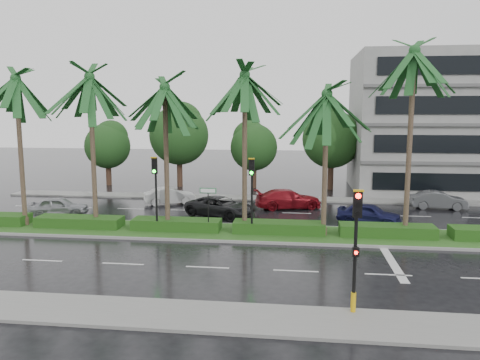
# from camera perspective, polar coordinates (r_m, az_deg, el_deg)

# --- Properties ---
(ground) EXTENTS (120.00, 120.00, 0.00)m
(ground) POSITION_cam_1_polar(r_m,az_deg,el_deg) (26.39, -1.91, -7.09)
(ground) COLOR black
(ground) RESTS_ON ground
(near_sidewalk) EXTENTS (40.00, 2.40, 0.12)m
(near_sidewalk) POSITION_cam_1_polar(r_m,az_deg,el_deg) (16.95, -7.48, -16.01)
(near_sidewalk) COLOR slate
(near_sidewalk) RESTS_ON ground
(far_sidewalk) EXTENTS (40.00, 2.00, 0.12)m
(far_sidewalk) POSITION_cam_1_polar(r_m,az_deg,el_deg) (37.98, 0.89, -2.20)
(far_sidewalk) COLOR slate
(far_sidewalk) RESTS_ON ground
(median) EXTENTS (36.00, 4.00, 0.15)m
(median) POSITION_cam_1_polar(r_m,az_deg,el_deg) (27.32, -1.59, -6.37)
(median) COLOR gray
(median) RESTS_ON ground
(hedge) EXTENTS (35.20, 1.40, 0.60)m
(hedge) POSITION_cam_1_polar(r_m,az_deg,el_deg) (27.23, -1.59, -5.62)
(hedge) COLOR #153F12
(hedge) RESTS_ON median
(lane_markings) EXTENTS (34.00, 13.06, 0.01)m
(lane_markings) POSITION_cam_1_polar(r_m,az_deg,el_deg) (25.69, 4.70, -7.53)
(lane_markings) COLOR silver
(lane_markings) RESTS_ON ground
(palm_row) EXTENTS (26.30, 4.20, 10.86)m
(palm_row) POSITION_cam_1_polar(r_m,az_deg,el_deg) (26.68, -4.35, 10.98)
(palm_row) COLOR #3C2D22
(palm_row) RESTS_ON median
(signal_near) EXTENTS (0.34, 0.45, 4.36)m
(signal_near) POSITION_cam_1_polar(r_m,az_deg,el_deg) (16.50, 13.93, -7.83)
(signal_near) COLOR black
(signal_near) RESTS_ON near_sidewalk
(signal_median_left) EXTENTS (0.34, 0.42, 4.36)m
(signal_median_left) POSITION_cam_1_polar(r_m,az_deg,el_deg) (26.95, -10.28, -0.37)
(signal_median_left) COLOR black
(signal_median_left) RESTS_ON median
(signal_median_right) EXTENTS (0.34, 0.42, 4.36)m
(signal_median_right) POSITION_cam_1_polar(r_m,az_deg,el_deg) (25.86, 1.44, -0.61)
(signal_median_right) COLOR black
(signal_median_right) RESTS_ON median
(street_sign) EXTENTS (0.95, 0.09, 2.60)m
(street_sign) POSITION_cam_1_polar(r_m,az_deg,el_deg) (26.54, -3.91, -2.30)
(street_sign) COLOR black
(street_sign) RESTS_ON median
(bg_trees) EXTENTS (32.35, 5.50, 7.95)m
(bg_trees) POSITION_cam_1_polar(r_m,az_deg,el_deg) (42.98, 1.51, 5.10)
(bg_trees) COLOR #372519
(bg_trees) RESTS_ON ground
(building) EXTENTS (16.00, 10.00, 12.00)m
(building) POSITION_cam_1_polar(r_m,az_deg,el_deg) (45.06, 23.98, 6.35)
(building) COLOR gray
(building) RESTS_ON ground
(car_silver) EXTENTS (2.45, 4.14, 1.32)m
(car_silver) POSITION_cam_1_polar(r_m,az_deg,el_deg) (33.92, -21.22, -3.02)
(car_silver) COLOR #98999F
(car_silver) RESTS_ON ground
(car_white) EXTENTS (2.72, 4.09, 1.28)m
(car_white) POSITION_cam_1_polar(r_m,az_deg,el_deg) (36.06, -8.54, -1.93)
(car_white) COLOR #B3B3B3
(car_white) RESTS_ON ground
(car_darkgrey) EXTENTS (3.82, 5.25, 1.33)m
(car_darkgrey) POSITION_cam_1_polar(r_m,az_deg,el_deg) (31.61, -2.42, -3.25)
(car_darkgrey) COLOR black
(car_darkgrey) RESTS_ON ground
(car_red) EXTENTS (3.20, 5.17, 1.40)m
(car_red) POSITION_cam_1_polar(r_m,az_deg,el_deg) (34.29, 5.90, -2.31)
(car_red) COLOR maroon
(car_red) RESTS_ON ground
(car_blue) EXTENTS (2.79, 4.19, 1.32)m
(car_blue) POSITION_cam_1_polar(r_m,az_deg,el_deg) (30.51, 15.43, -3.98)
(car_blue) COLOR #181A49
(car_blue) RESTS_ON ground
(car_grey) EXTENTS (1.57, 3.98, 1.29)m
(car_grey) POSITION_cam_1_polar(r_m,az_deg,el_deg) (36.90, 23.04, -2.27)
(car_grey) COLOR #4E4F52
(car_grey) RESTS_ON ground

